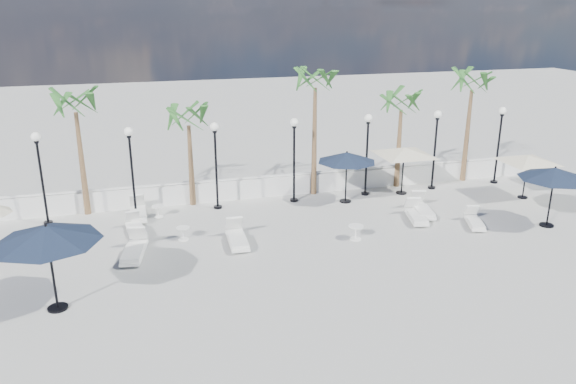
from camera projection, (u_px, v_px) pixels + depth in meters
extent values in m
plane|color=#A5A5A0|center=(344.00, 261.00, 19.73)|extent=(100.00, 100.00, 0.00)
cube|color=silver|center=(288.00, 185.00, 26.44)|extent=(26.00, 0.30, 0.90)
cube|color=silver|center=(288.00, 175.00, 26.27)|extent=(26.00, 0.12, 0.08)
cylinder|color=black|center=(48.00, 223.00, 23.03)|extent=(0.36, 0.36, 0.10)
cylinder|color=black|center=(43.00, 183.00, 22.48)|extent=(0.10, 0.10, 3.50)
cylinder|color=black|center=(36.00, 142.00, 21.94)|extent=(0.18, 0.18, 0.10)
sphere|color=white|center=(36.00, 137.00, 21.87)|extent=(0.36, 0.36, 0.36)
cylinder|color=black|center=(136.00, 215.00, 23.90)|extent=(0.36, 0.36, 0.10)
cylinder|color=black|center=(133.00, 176.00, 23.36)|extent=(0.10, 0.10, 3.50)
cylinder|color=black|center=(129.00, 137.00, 22.81)|extent=(0.18, 0.18, 0.10)
sphere|color=white|center=(128.00, 131.00, 22.75)|extent=(0.36, 0.36, 0.36)
cylinder|color=black|center=(218.00, 207.00, 24.78)|extent=(0.36, 0.36, 0.10)
cylinder|color=black|center=(216.00, 170.00, 24.23)|extent=(0.10, 0.10, 3.50)
cylinder|color=black|center=(215.00, 132.00, 23.69)|extent=(0.18, 0.18, 0.10)
sphere|color=white|center=(214.00, 127.00, 23.62)|extent=(0.36, 0.36, 0.36)
cylinder|color=black|center=(294.00, 200.00, 25.66)|extent=(0.36, 0.36, 0.10)
cylinder|color=black|center=(294.00, 164.00, 25.11)|extent=(0.10, 0.10, 3.50)
cylinder|color=black|center=(294.00, 127.00, 24.56)|extent=(0.18, 0.18, 0.10)
sphere|color=white|center=(294.00, 122.00, 24.50)|extent=(0.36, 0.36, 0.36)
cylinder|color=black|center=(365.00, 194.00, 26.53)|extent=(0.36, 0.36, 0.10)
cylinder|color=black|center=(367.00, 159.00, 25.99)|extent=(0.10, 0.10, 3.50)
cylinder|color=black|center=(368.00, 123.00, 25.44)|extent=(0.18, 0.18, 0.10)
sphere|color=white|center=(369.00, 118.00, 25.37)|extent=(0.36, 0.36, 0.36)
cylinder|color=black|center=(432.00, 187.00, 27.41)|extent=(0.36, 0.36, 0.10)
cylinder|color=black|center=(434.00, 154.00, 26.86)|extent=(0.10, 0.10, 3.50)
cylinder|color=black|center=(437.00, 119.00, 26.32)|extent=(0.18, 0.18, 0.10)
sphere|color=white|center=(438.00, 114.00, 26.25)|extent=(0.36, 0.36, 0.36)
cylinder|color=black|center=(494.00, 182.00, 28.28)|extent=(0.36, 0.36, 0.10)
cylinder|color=black|center=(498.00, 149.00, 27.74)|extent=(0.10, 0.10, 3.50)
cylinder|color=black|center=(502.00, 115.00, 27.19)|extent=(0.18, 0.18, 0.10)
sphere|color=white|center=(503.00, 111.00, 27.13)|extent=(0.36, 0.36, 0.36)
cone|color=brown|center=(82.00, 164.00, 23.44)|extent=(0.28, 0.28, 4.40)
cone|color=brown|center=(191.00, 166.00, 24.70)|extent=(0.28, 0.28, 3.60)
cone|color=brown|center=(314.00, 142.00, 25.90)|extent=(0.28, 0.28, 5.00)
cone|color=brown|center=(399.00, 149.00, 27.17)|extent=(0.28, 0.28, 3.80)
cone|color=brown|center=(467.00, 136.00, 27.97)|extent=(0.28, 0.28, 4.60)
cube|color=silver|center=(138.00, 214.00, 23.62)|extent=(0.68, 1.95, 0.10)
cube|color=silver|center=(138.00, 214.00, 23.34)|extent=(0.63, 1.32, 0.10)
cube|color=silver|center=(137.00, 200.00, 24.21)|extent=(0.61, 0.47, 0.61)
cube|color=silver|center=(237.00, 240.00, 21.03)|extent=(0.75, 2.02, 0.11)
cube|color=silver|center=(238.00, 240.00, 20.75)|extent=(0.68, 1.37, 0.11)
cube|color=silver|center=(234.00, 223.00, 21.65)|extent=(0.64, 0.50, 0.62)
cube|color=silver|center=(136.00, 230.00, 22.05)|extent=(0.87, 1.82, 0.09)
cube|color=silver|center=(137.00, 230.00, 21.81)|extent=(0.74, 1.25, 0.09)
cube|color=silver|center=(132.00, 216.00, 22.54)|extent=(0.61, 0.50, 0.55)
cube|color=silver|center=(134.00, 253.00, 19.99)|extent=(1.05, 2.17, 0.11)
cube|color=silver|center=(133.00, 253.00, 19.69)|extent=(0.89, 1.49, 0.11)
cube|color=silver|center=(137.00, 233.00, 20.65)|extent=(0.73, 0.60, 0.65)
cube|color=silver|center=(416.00, 217.00, 23.34)|extent=(1.05, 1.97, 0.10)
cube|color=silver|center=(418.00, 217.00, 23.07)|extent=(0.87, 1.37, 0.10)
cube|color=silver|center=(412.00, 202.00, 23.94)|extent=(0.68, 0.57, 0.59)
cube|color=silver|center=(422.00, 211.00, 24.01)|extent=(1.09, 2.12, 0.11)
cube|color=silver|center=(424.00, 210.00, 23.72)|extent=(0.91, 1.47, 0.11)
cube|color=silver|center=(417.00, 196.00, 24.66)|extent=(0.72, 0.60, 0.63)
cube|color=silver|center=(475.00, 223.00, 22.75)|extent=(1.09, 1.74, 0.09)
cube|color=silver|center=(476.00, 223.00, 22.51)|extent=(0.87, 1.22, 0.09)
cube|color=silver|center=(472.00, 210.00, 23.28)|extent=(0.62, 0.54, 0.51)
cylinder|color=silver|center=(184.00, 239.00, 21.49)|extent=(0.40, 0.40, 0.03)
cylinder|color=silver|center=(183.00, 234.00, 21.42)|extent=(0.06, 0.06, 0.48)
cylinder|color=silver|center=(183.00, 228.00, 21.34)|extent=(0.52, 0.52, 0.03)
cylinder|color=silver|center=(159.00, 217.00, 23.74)|extent=(0.40, 0.40, 0.03)
cylinder|color=silver|center=(158.00, 212.00, 23.67)|extent=(0.06, 0.06, 0.48)
cylinder|color=silver|center=(158.00, 206.00, 23.59)|extent=(0.52, 0.52, 0.03)
cylinder|color=silver|center=(355.00, 239.00, 21.52)|extent=(0.45, 0.45, 0.03)
cylinder|color=silver|center=(356.00, 233.00, 21.43)|extent=(0.07, 0.07, 0.54)
cylinder|color=silver|center=(356.00, 226.00, 21.34)|extent=(0.58, 0.58, 0.03)
cylinder|color=black|center=(58.00, 308.00, 16.64)|extent=(0.59, 0.59, 0.06)
cylinder|color=black|center=(52.00, 269.00, 16.24)|extent=(0.07, 0.07, 2.60)
cone|color=black|center=(47.00, 234.00, 15.88)|extent=(3.07, 3.07, 0.48)
sphere|color=black|center=(46.00, 225.00, 15.80)|extent=(0.08, 0.08, 0.08)
cylinder|color=black|center=(345.00, 201.00, 25.59)|extent=(0.53, 0.53, 0.06)
cylinder|color=black|center=(346.00, 178.00, 25.23)|extent=(0.07, 0.07, 2.28)
cone|color=black|center=(347.00, 157.00, 24.92)|extent=(2.66, 2.66, 0.43)
sphere|color=black|center=(347.00, 152.00, 24.84)|extent=(0.08, 0.08, 0.08)
cylinder|color=black|center=(546.00, 225.00, 22.82)|extent=(0.56, 0.56, 0.06)
cylinder|color=black|center=(551.00, 198.00, 22.45)|extent=(0.07, 0.07, 2.41)
cone|color=black|center=(555.00, 173.00, 22.12)|extent=(2.82, 2.82, 0.45)
sphere|color=black|center=(556.00, 167.00, 22.04)|extent=(0.08, 0.08, 0.08)
cylinder|color=black|center=(522.00, 197.00, 26.10)|extent=(0.45, 0.45, 0.05)
cylinder|color=black|center=(525.00, 177.00, 25.79)|extent=(0.06, 0.06, 2.01)
pyramid|color=beige|center=(528.00, 156.00, 25.46)|extent=(4.45, 4.45, 0.31)
cylinder|color=black|center=(401.00, 193.00, 26.70)|extent=(0.51, 0.51, 0.06)
cylinder|color=black|center=(403.00, 171.00, 26.35)|extent=(0.07, 0.07, 2.22)
pyramid|color=beige|center=(404.00, 148.00, 25.99)|extent=(4.82, 4.82, 0.34)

